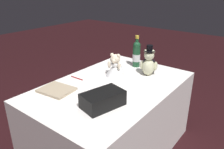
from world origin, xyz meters
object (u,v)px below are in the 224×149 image
teddy_bear_groom (149,64)px  signing_pen (77,78)px  champagne_bottle (136,54)px  gift_case_black (103,99)px  guestbook (57,90)px  teddy_bear_bride (116,66)px

teddy_bear_groom → signing_pen: 0.70m
champagne_bottle → signing_pen: (-0.62, 0.27, -0.14)m
gift_case_black → guestbook: (-0.05, 0.46, -0.05)m
teddy_bear_groom → gift_case_black: size_ratio=0.88×
teddy_bear_groom → gift_case_black: 0.74m
guestbook → teddy_bear_groom: bearing=-34.8°
champagne_bottle → teddy_bear_bride: bearing=174.9°
teddy_bear_groom → teddy_bear_bride: bearing=129.5°
gift_case_black → guestbook: gift_case_black is taller
champagne_bottle → signing_pen: size_ratio=2.20×
teddy_bear_bride → guestbook: teddy_bear_bride is taller
champagne_bottle → teddy_bear_groom: bearing=-119.6°
gift_case_black → teddy_bear_groom: bearing=3.1°
signing_pen → gift_case_black: bearing=-114.4°
champagne_bottle → gift_case_black: size_ratio=0.99×
signing_pen → guestbook: (-0.29, -0.06, 0.01)m
guestbook → teddy_bear_bride: bearing=-23.4°
teddy_bear_groom → guestbook: bearing=151.7°
signing_pen → guestbook: guestbook is taller
champagne_bottle → guestbook: champagne_bottle is taller
teddy_bear_bride → gift_case_black: bearing=-151.9°
champagne_bottle → signing_pen: champagne_bottle is taller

